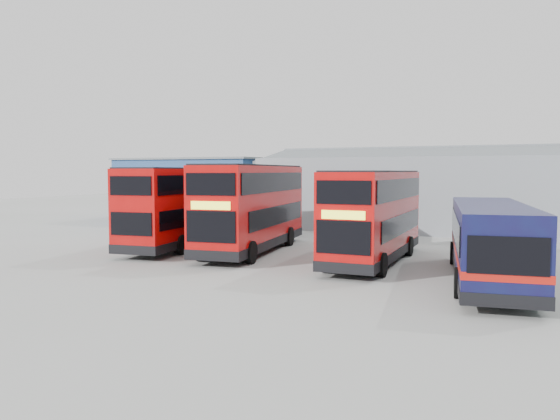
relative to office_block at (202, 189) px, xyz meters
The scene contains 8 objects.
ground_plane 22.94m from the office_block, 52.11° to the right, with size 120.00×120.00×0.00m, color gray.
office_block is the anchor object (origin of this frame).
maintenance_shed 22.09m from the office_block, ahead, with size 30.50×12.00×5.89m.
double_decker_left 16.20m from the office_block, 61.10° to the right, with size 3.55×10.26×4.26m.
double_decker_centre 18.45m from the office_block, 49.75° to the right, with size 3.80×10.60×4.39m.
double_decker_right 23.58m from the office_block, 38.74° to the right, with size 2.58×9.75×4.10m.
single_decker_blue 29.17m from the office_block, 36.69° to the right, with size 3.88×10.85×2.88m.
panel_van 4.30m from the office_block, 96.85° to the right, with size 2.27×5.14×2.22m.
Camera 1 is at (10.47, -20.63, 4.07)m, focal length 35.00 mm.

